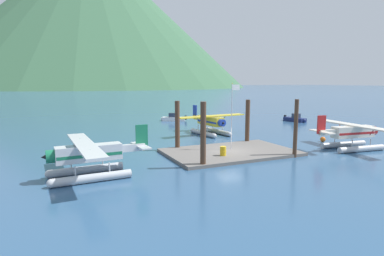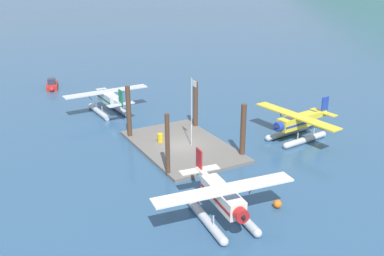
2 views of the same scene
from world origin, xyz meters
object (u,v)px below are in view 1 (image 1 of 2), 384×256
object	(u,v)px
fuel_drum	(223,151)
seaplane_silver_port_aft	(89,158)
seaplane_cream_stbd_aft	(353,135)
seaplane_yellow_bow_right	(210,123)
mooring_buoy	(323,139)
flagpole	(233,109)
boat_navy_open_east	(295,119)
boat_white_open_north	(173,118)

from	to	relation	value
fuel_drum	seaplane_silver_port_aft	world-z (taller)	seaplane_silver_port_aft
seaplane_cream_stbd_aft	seaplane_yellow_bow_right	bearing A→B (deg)	122.00
mooring_buoy	seaplane_cream_stbd_aft	bearing A→B (deg)	-96.61
flagpole	seaplane_silver_port_aft	size ratio (longest dim) A/B	0.66
seaplane_cream_stbd_aft	boat_navy_open_east	world-z (taller)	seaplane_cream_stbd_aft
flagpole	seaplane_cream_stbd_aft	distance (m)	13.53
seaplane_yellow_bow_right	boat_white_open_north	world-z (taller)	seaplane_yellow_bow_right
seaplane_silver_port_aft	seaplane_yellow_bow_right	distance (m)	22.76
flagpole	boat_white_open_north	size ratio (longest dim) A/B	1.53
seaplane_cream_stbd_aft	boat_white_open_north	distance (m)	33.28
seaplane_silver_port_aft	seaplane_yellow_bow_right	bearing A→B (deg)	38.66
seaplane_silver_port_aft	seaplane_cream_stbd_aft	distance (m)	27.22
flagpole	fuel_drum	xyz separation A→B (m)	(-2.41, -2.32, -3.77)
flagpole	boat_white_open_north	xyz separation A→B (m)	(3.95, 27.74, -4.02)
flagpole	mooring_buoy	distance (m)	13.63
mooring_buoy	boat_navy_open_east	world-z (taller)	boat_navy_open_east
seaplane_yellow_bow_right	boat_white_open_north	size ratio (longest dim) A/B	2.35
boat_white_open_north	flagpole	bearing A→B (deg)	-98.10
seaplane_silver_port_aft	seaplane_yellow_bow_right	xyz separation A→B (m)	(17.78, 14.22, 0.00)
mooring_buoy	boat_white_open_north	bearing A→B (deg)	108.10
mooring_buoy	boat_white_open_north	size ratio (longest dim) A/B	0.14
flagpole	boat_white_open_north	distance (m)	28.31
flagpole	seaplane_cream_stbd_aft	xyz separation A→B (m)	(12.45, -4.42, -2.93)
fuel_drum	seaplane_cream_stbd_aft	world-z (taller)	seaplane_cream_stbd_aft
fuel_drum	boat_navy_open_east	distance (m)	33.13
flagpole	mooring_buoy	xyz separation A→B (m)	(12.97, 0.14, -4.19)
boat_white_open_north	mooring_buoy	bearing A→B (deg)	-71.90
fuel_drum	flagpole	bearing A→B (deg)	43.92
seaplane_silver_port_aft	boat_navy_open_east	xyz separation A→B (m)	(38.97, 20.95, -1.09)
mooring_buoy	seaplane_silver_port_aft	world-z (taller)	seaplane_silver_port_aft
seaplane_yellow_bow_right	boat_navy_open_east	xyz separation A→B (m)	(21.20, 6.73, -1.09)
seaplane_yellow_bow_right	boat_navy_open_east	distance (m)	22.26
fuel_drum	seaplane_cream_stbd_aft	xyz separation A→B (m)	(14.85, -2.10, 0.84)
flagpole	boat_navy_open_east	world-z (taller)	flagpole
mooring_buoy	seaplane_yellow_bow_right	bearing A→B (deg)	133.38
mooring_buoy	fuel_drum	bearing A→B (deg)	-170.93
mooring_buoy	seaplane_yellow_bow_right	size ratio (longest dim) A/B	0.06
seaplane_yellow_bow_right	fuel_drum	bearing A→B (deg)	-112.64
seaplane_yellow_bow_right	flagpole	bearing A→B (deg)	-105.76
flagpole	fuel_drum	bearing A→B (deg)	-136.08
boat_white_open_north	seaplane_silver_port_aft	bearing A→B (deg)	-120.89
mooring_buoy	seaplane_yellow_bow_right	distance (m)	14.56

